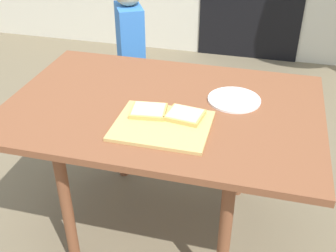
{
  "coord_description": "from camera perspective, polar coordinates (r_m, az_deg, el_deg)",
  "views": [
    {
      "loc": [
        0.4,
        -1.47,
        1.56
      ],
      "look_at": [
        0.02,
        0.0,
        0.59
      ],
      "focal_mm": 44.71,
      "sensor_mm": 36.0,
      "label": 1
    }
  ],
  "objects": [
    {
      "name": "plate_white_right",
      "position": [
        1.8,
        9.0,
        3.57
      ],
      "size": [
        0.22,
        0.22,
        0.01
      ],
      "primitive_type": "cylinder",
      "color": "white",
      "rests_on": "dining_table"
    },
    {
      "name": "dining_table",
      "position": [
        1.78,
        -0.66,
        1.01
      ],
      "size": [
        1.31,
        0.88,
        0.69
      ],
      "color": "brown",
      "rests_on": "ground"
    },
    {
      "name": "ground_plane",
      "position": [
        2.18,
        -0.55,
        -13.15
      ],
      "size": [
        16.0,
        16.0,
        0.0
      ],
      "primitive_type": "plane",
      "color": "#70644C"
    },
    {
      "name": "child_left",
      "position": [
        2.58,
        -5.09,
        9.96
      ],
      "size": [
        0.24,
        0.28,
        1.01
      ],
      "color": "navy",
      "rests_on": "ground"
    },
    {
      "name": "pizza_slice_far_right",
      "position": [
        1.63,
        2.32,
        1.51
      ],
      "size": [
        0.15,
        0.14,
        0.02
      ],
      "color": "#DBA752",
      "rests_on": "cutting_board"
    },
    {
      "name": "pizza_slice_far_left",
      "position": [
        1.66,
        -2.66,
        2.09
      ],
      "size": [
        0.15,
        0.13,
        0.02
      ],
      "color": "#DBA752",
      "rests_on": "cutting_board"
    },
    {
      "name": "cutting_board",
      "position": [
        1.59,
        -0.81,
        0.06
      ],
      "size": [
        0.36,
        0.29,
        0.01
      ],
      "primitive_type": "cube",
      "color": "tan",
      "rests_on": "dining_table"
    }
  ]
}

